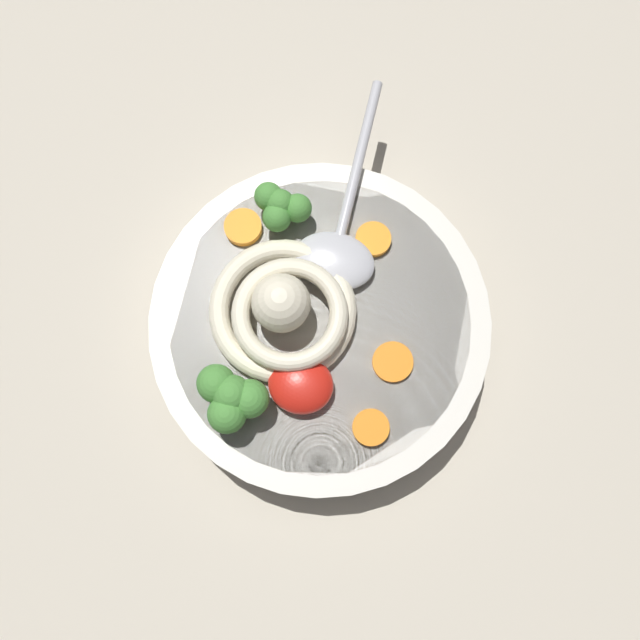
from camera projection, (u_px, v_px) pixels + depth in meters
table_slab at (292, 292)px, 53.05cm from camera, size 93.79×93.79×4.32cm
soup_bowl at (320, 327)px, 47.37cm from camera, size 24.99×24.99×5.24cm
noodle_pile at (284, 309)px, 43.57cm from camera, size 11.70×11.47×4.70cm
soup_spoon at (338, 243)px, 45.39cm from camera, size 6.08×17.26×1.60cm
chili_sauce_dollop at (301, 384)px, 42.81cm from camera, size 4.57×4.11×2.06cm
broccoli_floret_right at (280, 206)px, 44.72cm from camera, size 4.11×3.53×3.25cm
broccoli_floret_near_spoon at (232, 398)px, 41.09cm from camera, size 5.15×4.43×4.07cm
carrot_slice_extra_b at (243, 227)px, 46.16cm from camera, size 2.82×2.82×0.67cm
carrot_slice_beside_noodles at (393, 362)px, 43.99cm from camera, size 2.92×2.92×0.44cm
carrot_slice_far at (371, 427)px, 42.85cm from camera, size 2.58×2.58×0.65cm
carrot_slice_center at (373, 239)px, 45.98cm from camera, size 2.66×2.66×0.61cm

